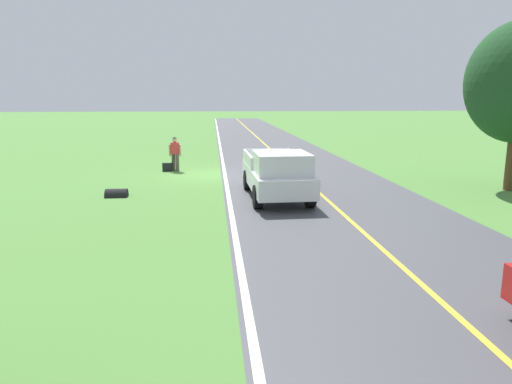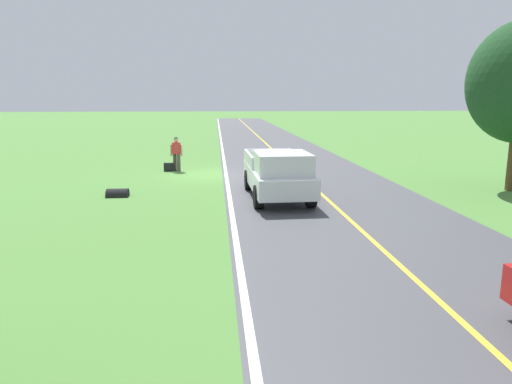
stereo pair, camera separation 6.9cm
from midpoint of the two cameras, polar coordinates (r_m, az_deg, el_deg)
The scene contains 8 objects.
ground_plane at distance 22.89m, azimuth -5.99°, elevation 2.12°, with size 200.00×200.00×0.00m, color #4C7F38.
road_surface at distance 23.25m, azimuth 4.96°, elevation 2.30°, with size 7.53×120.00×0.00m, color #47474C.
lane_edge_line at distance 22.89m, azimuth -3.90°, elevation 2.18°, with size 0.16×117.60×0.00m, color silver.
lane_centre_line at distance 23.25m, azimuth 4.96°, elevation 2.30°, with size 0.14×117.60×0.00m, color gold.
hitchhiker_walking at distance 24.09m, azimuth -9.89°, elevation 4.84°, with size 0.62×0.52×1.75m.
suitcase_carried at distance 24.16m, azimuth -10.84°, elevation 2.99°, with size 0.20×0.46×0.43m, color black.
pickup_truck_passing at distance 17.19m, azimuth 2.50°, elevation 2.32°, with size 2.22×5.46×1.82m.
drainage_culvert at distance 18.51m, azimuth -16.69°, elevation -0.54°, with size 0.60×0.60×0.80m, color black.
Camera 1 is at (-0.27, 22.58, 3.71)m, focal length 32.88 mm.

